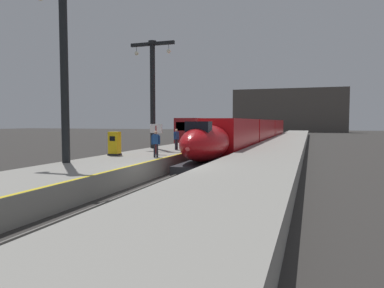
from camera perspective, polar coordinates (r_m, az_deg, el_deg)
ground_plane at (r=18.55m, az=-4.12°, el=-6.75°), size 260.00×260.00×0.00m
platform_left at (r=43.13m, az=3.57°, el=-0.14°), size 4.80×110.00×1.05m
platform_right at (r=41.79m, az=14.36°, el=-0.37°), size 4.80×110.00×1.05m
platform_left_safety_stripe at (r=42.57m, az=6.54°, el=0.50°), size 0.20×107.80×0.01m
rail_main_left at (r=45.14m, az=8.52°, el=-0.60°), size 0.08×110.00×0.12m
rail_main_right at (r=44.90m, az=10.41°, el=-0.64°), size 0.08×110.00×0.12m
rail_secondary_left at (r=47.21m, az=-1.21°, el=-0.38°), size 0.08×110.00×0.12m
rail_secondary_right at (r=46.73m, az=0.53°, el=-0.42°), size 0.08×110.00×0.12m
highspeed_train_main at (r=48.86m, az=10.22°, el=1.92°), size 2.92×57.86×3.60m
regional_train_adjacent at (r=62.21m, az=4.42°, el=2.47°), size 2.85×36.60×3.80m
station_column_near at (r=21.30m, az=-19.83°, el=13.51°), size 4.00×0.68×10.13m
station_column_mid at (r=31.03m, az=-6.32°, el=9.52°), size 4.00×0.68×9.13m
passenger_near_edge at (r=37.35m, az=4.32°, el=1.60°), size 0.51×0.38×1.69m
passenger_mid_platform at (r=22.84m, az=-5.81°, el=0.34°), size 0.56×0.30×1.69m
passenger_far_waiting at (r=28.94m, az=-2.52°, el=1.04°), size 0.36×0.52×1.69m
rolling_suitcase at (r=37.60m, az=4.47°, el=0.57°), size 0.40×0.22×0.98m
ticket_machine_yellow at (r=24.61m, az=-12.29°, el=-0.08°), size 0.76×0.62×1.60m
departure_info_board at (r=25.22m, az=-5.76°, el=1.82°), size 0.90×0.10×2.12m
terminus_back_wall at (r=119.11m, az=15.17°, el=5.23°), size 36.00×2.00×14.00m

